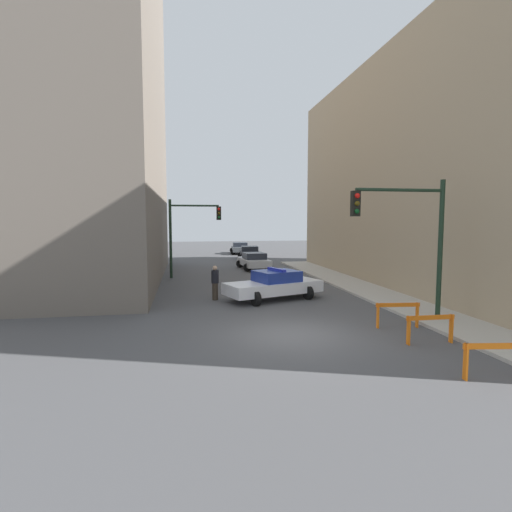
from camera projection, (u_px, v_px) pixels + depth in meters
name	position (u px, v px, depth m)	size (l,w,h in m)	color
ground_plane	(291.00, 335.00, 13.37)	(120.00, 120.00, 0.00)	#4C4C4F
sidewalk_right	(457.00, 325.00, 14.45)	(2.40, 44.00, 0.12)	#B2ADA3
building_corner_left	(38.00, 88.00, 23.95)	(14.00, 20.00, 23.47)	#6B6056
building_right	(481.00, 171.00, 22.96)	(12.00, 28.00, 13.37)	tan
traffic_light_near	(412.00, 229.00, 14.56)	(3.64, 0.35, 5.20)	black
traffic_light_far	(187.00, 227.00, 26.45)	(3.44, 0.35, 5.20)	black
police_car	(274.00, 285.00, 19.30)	(5.05, 3.32, 1.52)	white
parked_car_near	(254.00, 261.00, 31.24)	(2.47, 4.41, 1.31)	silver
parked_car_mid	(250.00, 252.00, 39.17)	(2.56, 4.46, 1.31)	black
parked_car_far	(240.00, 248.00, 45.75)	(2.50, 4.43, 1.31)	#474C51
pedestrian_crossing	(215.00, 282.00, 19.19)	(0.46, 0.46, 1.66)	#382D23
barrier_front	(495.00, 355.00, 9.57)	(1.59, 0.38, 0.90)	orange
barrier_mid	(430.00, 324.00, 12.37)	(1.60, 0.19, 0.90)	orange
barrier_back	(398.00, 311.00, 14.22)	(1.60, 0.32, 0.90)	orange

